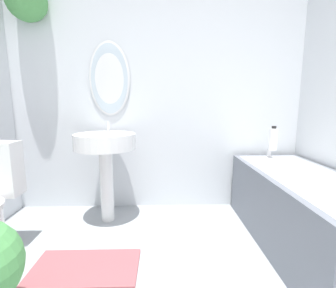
{
  "coord_description": "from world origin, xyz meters",
  "views": [
    {
      "loc": [
        0.03,
        -0.21,
        1.08
      ],
      "look_at": [
        0.08,
        1.41,
        0.81
      ],
      "focal_mm": 26.0,
      "sensor_mm": 36.0,
      "label": 1
    }
  ],
  "objects": [
    {
      "name": "pedestal_sink",
      "position": [
        -0.47,
        1.97,
        0.67
      ],
      "size": [
        0.55,
        0.55,
        0.92
      ],
      "color": "white",
      "rests_on": "ground_plane"
    },
    {
      "name": "wall_back",
      "position": [
        -0.12,
        2.3,
        1.28
      ],
      "size": [
        3.02,
        0.35,
        2.4
      ],
      "color": "silver",
      "rests_on": "ground_plane"
    },
    {
      "name": "shampoo_bottle",
      "position": [
        1.11,
        2.09,
        0.75
      ],
      "size": [
        0.08,
        0.08,
        0.23
      ],
      "color": "white",
      "rests_on": "bathtub"
    },
    {
      "name": "bathtub",
      "position": [
        1.1,
        1.47,
        0.29
      ],
      "size": [
        0.65,
        1.52,
        0.64
      ],
      "color": "slate",
      "rests_on": "ground_plane"
    },
    {
      "name": "bath_mat",
      "position": [
        -0.47,
        1.26,
        0.01
      ],
      "size": [
        0.7,
        0.38,
        0.02
      ],
      "color": "#934C51",
      "rests_on": "ground_plane"
    }
  ]
}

